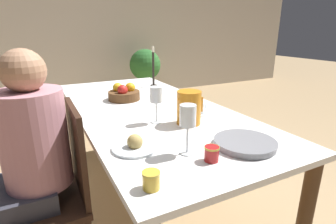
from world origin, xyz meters
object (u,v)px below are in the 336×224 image
chair_person_side (56,192)px  teacup_near_person (198,109)px  bread_plate (135,145)px  candlestick_tall (153,71)px  person_seated (29,154)px  wine_glass_juice (188,118)px  jam_jar_amber (212,153)px  potted_plant (145,68)px  serving_tray (245,143)px  fruit_bowl (124,94)px  jam_jar_red (151,179)px  wine_glass_water (156,96)px  red_pitcher (189,107)px

chair_person_side → teacup_near_person: bearing=-85.9°
bread_plate → candlestick_tall: 1.33m
person_seated → teacup_near_person: size_ratio=8.84×
chair_person_side → wine_glass_juice: wine_glass_juice is taller
teacup_near_person → jam_jar_amber: (-0.29, -0.54, 0.00)m
person_seated → potted_plant: 3.61m
jam_jar_amber → chair_person_side: bearing=140.8°
serving_tray → fruit_bowl: size_ratio=1.20×
teacup_near_person → jam_jar_amber: size_ratio=2.14×
candlestick_tall → wine_glass_juice: bearing=-108.2°
serving_tray → jam_jar_red: (-0.51, -0.11, 0.02)m
wine_glass_water → bread_plate: bearing=-130.2°
red_pitcher → potted_plant: red_pitcher is taller
wine_glass_juice → bread_plate: (-0.18, 0.14, -0.14)m
person_seated → wine_glass_juice: bearing=-123.1°
fruit_bowl → potted_plant: bearing=64.4°
serving_tray → candlestick_tall: candlestick_tall is taller
wine_glass_juice → fruit_bowl: 0.99m
wine_glass_water → wine_glass_juice: 0.42m
chair_person_side → red_pitcher: 0.81m
bread_plate → candlestick_tall: (0.62, 1.17, 0.13)m
teacup_near_person → fruit_bowl: fruit_bowl is taller
jam_jar_red → red_pitcher: bearing=47.6°
chair_person_side → potted_plant: (1.77, 3.12, 0.10)m
candlestick_tall → potted_plant: bearing=69.6°
fruit_bowl → candlestick_tall: size_ratio=0.65×
fruit_bowl → potted_plant: potted_plant is taller
bread_plate → wine_glass_water: bearing=49.8°
person_seated → teacup_near_person: bearing=-88.1°
candlestick_tall → wine_glass_water: bearing=-113.2°
bread_plate → red_pitcher: bearing=24.1°
red_pitcher → jam_jar_red: bearing=-132.4°
person_seated → jam_jar_amber: size_ratio=18.87×
wine_glass_water → teacup_near_person: 0.33m
jam_jar_amber → bread_plate: bearing=134.0°
wine_glass_juice → fruit_bowl: size_ratio=0.93×
teacup_near_person → bread_plate: 0.61m
wine_glass_juice → serving_tray: size_ratio=0.77×
candlestick_tall → potted_plant: candlestick_tall is taller
candlestick_tall → potted_plant: (0.81, 2.18, -0.30)m
teacup_near_person → bread_plate: bearing=-151.2°
bread_plate → candlestick_tall: size_ratio=0.57×
bread_plate → jam_jar_red: 0.32m
jam_jar_amber → potted_plant: potted_plant is taller
red_pitcher → wine_glass_juice: size_ratio=0.87×
wine_glass_water → potted_plant: 3.32m
fruit_bowl → potted_plant: size_ratio=0.26×
wine_glass_water → serving_tray: 0.54m
serving_tray → fruit_bowl: 1.07m
jam_jar_amber → fruit_bowl: size_ratio=0.27×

